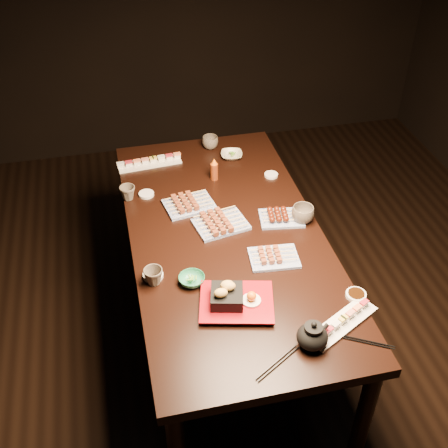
% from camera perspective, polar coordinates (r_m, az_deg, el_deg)
% --- Properties ---
extents(ground, '(5.00, 5.00, 0.00)m').
position_cam_1_polar(ground, '(3.00, 3.84, -16.04)').
color(ground, black).
rests_on(ground, ground).
extents(dining_table, '(1.04, 1.86, 0.75)m').
position_cam_1_polar(dining_table, '(2.91, 0.22, -6.70)').
color(dining_table, black).
rests_on(dining_table, ground).
extents(sushi_platter_near, '(0.34, 0.24, 0.04)m').
position_cam_1_polar(sushi_platter_near, '(2.28, 11.97, -9.59)').
color(sushi_platter_near, white).
rests_on(sushi_platter_near, dining_table).
extents(sushi_platter_far, '(0.36, 0.13, 0.04)m').
position_cam_1_polar(sushi_platter_far, '(3.17, -7.61, 6.37)').
color(sushi_platter_far, white).
rests_on(sushi_platter_far, dining_table).
extents(yakitori_plate_center, '(0.28, 0.22, 0.06)m').
position_cam_1_polar(yakitori_plate_center, '(2.68, -0.33, 0.35)').
color(yakitori_plate_center, '#828EB6').
rests_on(yakitori_plate_center, dining_table).
extents(yakitori_plate_right, '(0.23, 0.18, 0.06)m').
position_cam_1_polar(yakitori_plate_right, '(2.51, 5.12, -3.10)').
color(yakitori_plate_right, '#828EB6').
rests_on(yakitori_plate_right, dining_table).
extents(yakitori_plate_left, '(0.27, 0.21, 0.06)m').
position_cam_1_polar(yakitori_plate_left, '(2.81, -3.57, 2.32)').
color(yakitori_plate_left, '#828EB6').
rests_on(yakitori_plate_left, dining_table).
extents(tsukune_plate, '(0.23, 0.18, 0.05)m').
position_cam_1_polar(tsukune_plate, '(2.74, 5.88, 0.91)').
color(tsukune_plate, '#828EB6').
rests_on(tsukune_plate, dining_table).
extents(edamame_bowl_green, '(0.12, 0.12, 0.04)m').
position_cam_1_polar(edamame_bowl_green, '(2.40, -3.29, -5.68)').
color(edamame_bowl_green, '#2A8158').
rests_on(edamame_bowl_green, dining_table).
extents(edamame_bowl_cream, '(0.14, 0.14, 0.03)m').
position_cam_1_polar(edamame_bowl_cream, '(3.20, 0.78, 7.01)').
color(edamame_bowl_cream, beige).
rests_on(edamame_bowl_cream, dining_table).
extents(tempura_tray, '(0.35, 0.30, 0.11)m').
position_cam_1_polar(tempura_tray, '(2.28, 1.30, -7.30)').
color(tempura_tray, black).
rests_on(tempura_tray, dining_table).
extents(teacup_near_left, '(0.11, 0.11, 0.08)m').
position_cam_1_polar(teacup_near_left, '(2.40, -7.18, -5.30)').
color(teacup_near_left, '#534A40').
rests_on(teacup_near_left, dining_table).
extents(teacup_mid_right, '(0.14, 0.14, 0.09)m').
position_cam_1_polar(teacup_mid_right, '(2.73, 8.01, 0.99)').
color(teacup_mid_right, '#534A40').
rests_on(teacup_mid_right, dining_table).
extents(teacup_far_left, '(0.09, 0.09, 0.07)m').
position_cam_1_polar(teacup_far_left, '(2.90, -9.76, 3.13)').
color(teacup_far_left, '#534A40').
rests_on(teacup_far_left, dining_table).
extents(teacup_far_right, '(0.11, 0.11, 0.07)m').
position_cam_1_polar(teacup_far_right, '(3.28, -1.41, 8.29)').
color(teacup_far_right, '#534A40').
rests_on(teacup_far_right, dining_table).
extents(teapot, '(0.19, 0.19, 0.12)m').
position_cam_1_polar(teapot, '(2.16, 8.99, -11.00)').
color(teapot, black).
rests_on(teapot, dining_table).
extents(condiment_bottle, '(0.05, 0.05, 0.13)m').
position_cam_1_polar(condiment_bottle, '(2.99, -1.00, 5.61)').
color(condiment_bottle, '#67270D').
rests_on(condiment_bottle, dining_table).
extents(sauce_dish_west, '(0.11, 0.11, 0.02)m').
position_cam_1_polar(sauce_dish_west, '(2.45, -7.22, -5.20)').
color(sauce_dish_west, white).
rests_on(sauce_dish_west, dining_table).
extents(sauce_dish_east, '(0.08, 0.08, 0.01)m').
position_cam_1_polar(sauce_dish_east, '(3.06, 4.81, 4.99)').
color(sauce_dish_east, white).
rests_on(sauce_dish_east, dining_table).
extents(sauce_dish_se, '(0.10, 0.10, 0.02)m').
position_cam_1_polar(sauce_dish_se, '(2.41, 13.26, -7.01)').
color(sauce_dish_se, white).
rests_on(sauce_dish_se, dining_table).
extents(sauce_dish_nw, '(0.10, 0.10, 0.01)m').
position_cam_1_polar(sauce_dish_nw, '(2.93, -7.89, 3.02)').
color(sauce_dish_nw, white).
rests_on(sauce_dish_nw, dining_table).
extents(chopsticks_near, '(0.20, 0.13, 0.01)m').
position_cam_1_polar(chopsticks_near, '(2.14, 5.47, -13.88)').
color(chopsticks_near, black).
rests_on(chopsticks_near, dining_table).
extents(chopsticks_se, '(0.18, 0.11, 0.01)m').
position_cam_1_polar(chopsticks_se, '(2.26, 14.52, -11.57)').
color(chopsticks_se, black).
rests_on(chopsticks_se, dining_table).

